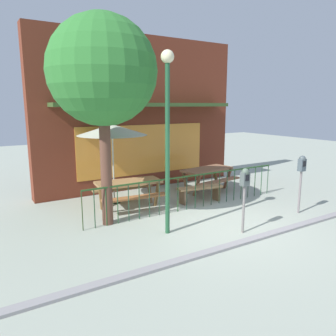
{
  "coord_description": "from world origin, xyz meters",
  "views": [
    {
      "loc": [
        -5.11,
        -5.5,
        2.87
      ],
      "look_at": [
        -0.51,
        2.01,
        1.15
      ],
      "focal_mm": 34.79,
      "sensor_mm": 36.0,
      "label": 1
    }
  ],
  "objects_px": {
    "parking_meter_far": "(245,184)",
    "street_tree": "(102,72)",
    "picnic_table_left": "(129,187)",
    "patio_umbrella": "(112,130)",
    "street_lamp": "(167,118)",
    "parking_meter_near": "(302,169)",
    "picnic_table_right": "(207,173)",
    "patio_bench": "(200,191)"
  },
  "relations": [
    {
      "from": "parking_meter_far",
      "to": "street_tree",
      "type": "relative_size",
      "value": 0.31
    },
    {
      "from": "picnic_table_left",
      "to": "street_tree",
      "type": "bearing_deg",
      "value": -137.34
    },
    {
      "from": "parking_meter_far",
      "to": "picnic_table_left",
      "type": "bearing_deg",
      "value": 115.09
    },
    {
      "from": "patio_umbrella",
      "to": "picnic_table_left",
      "type": "bearing_deg",
      "value": -76.39
    },
    {
      "from": "patio_umbrella",
      "to": "street_lamp",
      "type": "height_order",
      "value": "street_lamp"
    },
    {
      "from": "parking_meter_near",
      "to": "parking_meter_far",
      "type": "bearing_deg",
      "value": -174.23
    },
    {
      "from": "patio_umbrella",
      "to": "street_tree",
      "type": "relative_size",
      "value": 0.48
    },
    {
      "from": "street_tree",
      "to": "picnic_table_left",
      "type": "bearing_deg",
      "value": 42.66
    },
    {
      "from": "picnic_table_right",
      "to": "street_tree",
      "type": "bearing_deg",
      "value": -163.26
    },
    {
      "from": "patio_bench",
      "to": "picnic_table_left",
      "type": "bearing_deg",
      "value": 162.78
    },
    {
      "from": "street_tree",
      "to": "parking_meter_near",
      "type": "bearing_deg",
      "value": -22.18
    },
    {
      "from": "picnic_table_left",
      "to": "parking_meter_near",
      "type": "bearing_deg",
      "value": -37.26
    },
    {
      "from": "picnic_table_right",
      "to": "street_tree",
      "type": "distance_m",
      "value": 5.13
    },
    {
      "from": "picnic_table_right",
      "to": "patio_umbrella",
      "type": "bearing_deg",
      "value": 173.18
    },
    {
      "from": "picnic_table_left",
      "to": "patio_umbrella",
      "type": "distance_m",
      "value": 1.69
    },
    {
      "from": "picnic_table_left",
      "to": "parking_meter_near",
      "type": "height_order",
      "value": "parking_meter_near"
    },
    {
      "from": "street_lamp",
      "to": "parking_meter_near",
      "type": "bearing_deg",
      "value": -9.97
    },
    {
      "from": "picnic_table_left",
      "to": "patio_umbrella",
      "type": "bearing_deg",
      "value": 103.61
    },
    {
      "from": "parking_meter_near",
      "to": "street_lamp",
      "type": "bearing_deg",
      "value": 170.03
    },
    {
      "from": "picnic_table_left",
      "to": "picnic_table_right",
      "type": "bearing_deg",
      "value": 5.64
    },
    {
      "from": "patio_bench",
      "to": "parking_meter_near",
      "type": "distance_m",
      "value": 2.88
    },
    {
      "from": "picnic_table_right",
      "to": "street_lamp",
      "type": "relative_size",
      "value": 0.5
    },
    {
      "from": "patio_umbrella",
      "to": "patio_bench",
      "type": "relative_size",
      "value": 1.62
    },
    {
      "from": "parking_meter_near",
      "to": "street_lamp",
      "type": "height_order",
      "value": "street_lamp"
    },
    {
      "from": "picnic_table_right",
      "to": "street_tree",
      "type": "relative_size",
      "value": 0.41
    },
    {
      "from": "patio_umbrella",
      "to": "picnic_table_right",
      "type": "bearing_deg",
      "value": -6.82
    },
    {
      "from": "picnic_table_left",
      "to": "patio_bench",
      "type": "xyz_separation_m",
      "value": [
        2.03,
        -0.63,
        -0.26
      ]
    },
    {
      "from": "patio_bench",
      "to": "parking_meter_far",
      "type": "relative_size",
      "value": 0.96
    },
    {
      "from": "picnic_table_right",
      "to": "street_lamp",
      "type": "xyz_separation_m",
      "value": [
        -3.06,
        -2.46,
        1.99
      ]
    },
    {
      "from": "street_lamp",
      "to": "picnic_table_right",
      "type": "bearing_deg",
      "value": 38.76
    },
    {
      "from": "picnic_table_right",
      "to": "parking_meter_near",
      "type": "height_order",
      "value": "parking_meter_near"
    },
    {
      "from": "patio_umbrella",
      "to": "patio_bench",
      "type": "height_order",
      "value": "patio_umbrella"
    },
    {
      "from": "patio_bench",
      "to": "street_lamp",
      "type": "height_order",
      "value": "street_lamp"
    },
    {
      "from": "parking_meter_near",
      "to": "parking_meter_far",
      "type": "xyz_separation_m",
      "value": [
        -2.28,
        -0.23,
        -0.05
      ]
    },
    {
      "from": "picnic_table_left",
      "to": "picnic_table_right",
      "type": "xyz_separation_m",
      "value": [
        3.02,
        0.3,
        0.0
      ]
    },
    {
      "from": "picnic_table_right",
      "to": "street_tree",
      "type": "xyz_separation_m",
      "value": [
        -4.0,
        -1.2,
        2.98
      ]
    },
    {
      "from": "picnic_table_right",
      "to": "street_tree",
      "type": "height_order",
      "value": "street_tree"
    },
    {
      "from": "patio_bench",
      "to": "street_tree",
      "type": "relative_size",
      "value": 0.3
    },
    {
      "from": "patio_bench",
      "to": "street_tree",
      "type": "height_order",
      "value": "street_tree"
    },
    {
      "from": "patio_umbrella",
      "to": "parking_meter_far",
      "type": "distance_m",
      "value": 4.17
    },
    {
      "from": "picnic_table_left",
      "to": "picnic_table_right",
      "type": "distance_m",
      "value": 3.04
    },
    {
      "from": "picnic_table_right",
      "to": "parking_meter_near",
      "type": "relative_size",
      "value": 1.26
    }
  ]
}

